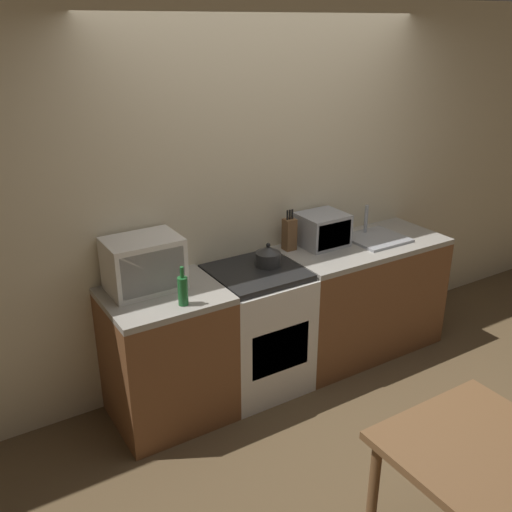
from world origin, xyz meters
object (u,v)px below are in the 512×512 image
object	(u,v)px
bottle	(183,290)
toaster_oven	(322,230)
kettle	(268,256)
stove_range	(256,329)
microwave	(144,264)
dining_table	(474,464)

from	to	relation	value
bottle	toaster_oven	distance (m)	1.34
kettle	toaster_oven	world-z (taller)	toaster_oven
kettle	toaster_oven	size ratio (longest dim) A/B	0.51
stove_range	microwave	xyz separation A→B (m)	(-0.74, 0.12, 0.62)
dining_table	bottle	bearing A→B (deg)	112.23
microwave	kettle	bearing A→B (deg)	-6.76
stove_range	bottle	world-z (taller)	bottle
stove_range	toaster_oven	size ratio (longest dim) A/B	2.68
microwave	dining_table	xyz separation A→B (m)	(0.76, -1.92, -0.44)
stove_range	bottle	distance (m)	0.86
bottle	dining_table	distance (m)	1.76
kettle	toaster_oven	xyz separation A→B (m)	(0.55, 0.11, 0.05)
bottle	dining_table	bearing A→B (deg)	-67.77
microwave	stove_range	bearing A→B (deg)	-9.58
stove_range	dining_table	distance (m)	1.81
dining_table	kettle	bearing A→B (deg)	87.25
kettle	stove_range	bearing A→B (deg)	-167.43
stove_range	microwave	world-z (taller)	microwave
microwave	toaster_oven	size ratio (longest dim) A/B	1.35
microwave	bottle	world-z (taller)	microwave
kettle	dining_table	distance (m)	1.86
bottle	stove_range	bearing A→B (deg)	17.62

